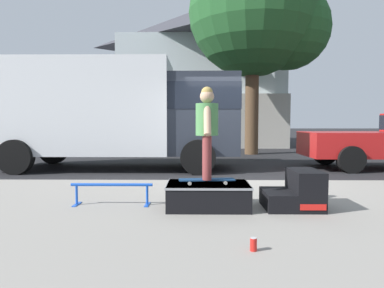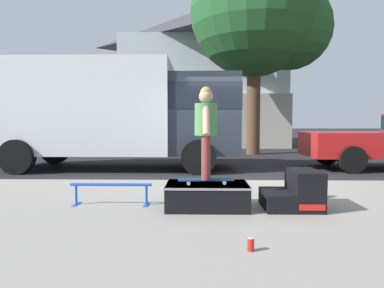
{
  "view_description": "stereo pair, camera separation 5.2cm",
  "coord_description": "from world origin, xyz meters",
  "px_view_note": "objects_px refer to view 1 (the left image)",
  "views": [
    {
      "loc": [
        -0.97,
        -7.72,
        1.34
      ],
      "look_at": [
        -1.05,
        -1.17,
        0.93
      ],
      "focal_mm": 32.24,
      "sensor_mm": 36.0,
      "label": 1
    },
    {
      "loc": [
        -0.91,
        -7.72,
        1.34
      ],
      "look_at": [
        -1.05,
        -1.17,
        0.93
      ],
      "focal_mm": 32.24,
      "sensor_mm": 36.0,
      "label": 2
    }
  ],
  "objects_px": {
    "soda_can": "(253,244)",
    "street_tree_main": "(260,16)",
    "grind_rail": "(112,189)",
    "skateboard": "(207,180)",
    "skate_box": "(208,195)",
    "box_truck": "(117,110)",
    "kicker_ramp": "(296,192)",
    "skater_kid": "(207,125)"
  },
  "relations": [
    {
      "from": "soda_can",
      "to": "skate_box",
      "type": "bearing_deg",
      "value": 102.86
    },
    {
      "from": "skateboard",
      "to": "soda_can",
      "type": "height_order",
      "value": "skateboard"
    },
    {
      "from": "skateboard",
      "to": "box_truck",
      "type": "relative_size",
      "value": 0.12
    },
    {
      "from": "skateboard",
      "to": "street_tree_main",
      "type": "bearing_deg",
      "value": 75.66
    },
    {
      "from": "skateboard",
      "to": "skater_kid",
      "type": "bearing_deg",
      "value": 0.0
    },
    {
      "from": "kicker_ramp",
      "to": "grind_rail",
      "type": "bearing_deg",
      "value": 176.78
    },
    {
      "from": "grind_rail",
      "to": "street_tree_main",
      "type": "xyz_separation_m",
      "value": [
        3.88,
        9.52,
        5.37
      ]
    },
    {
      "from": "skate_box",
      "to": "box_truck",
      "type": "relative_size",
      "value": 0.17
    },
    {
      "from": "skater_kid",
      "to": "grind_rail",
      "type": "bearing_deg",
      "value": 171.96
    },
    {
      "from": "skate_box",
      "to": "skateboard",
      "type": "bearing_deg",
      "value": -111.77
    },
    {
      "from": "skateboard",
      "to": "skater_kid",
      "type": "relative_size",
      "value": 0.62
    },
    {
      "from": "kicker_ramp",
      "to": "skater_kid",
      "type": "xyz_separation_m",
      "value": [
        -1.27,
        -0.05,
        0.95
      ]
    },
    {
      "from": "soda_can",
      "to": "kicker_ramp",
      "type": "bearing_deg",
      "value": 61.95
    },
    {
      "from": "soda_can",
      "to": "skater_kid",
      "type": "bearing_deg",
      "value": 103.86
    },
    {
      "from": "soda_can",
      "to": "street_tree_main",
      "type": "distance_m",
      "value": 12.77
    },
    {
      "from": "kicker_ramp",
      "to": "grind_rail",
      "type": "relative_size",
      "value": 0.65
    },
    {
      "from": "skater_kid",
      "to": "soda_can",
      "type": "xyz_separation_m",
      "value": [
        0.4,
        -1.6,
        -1.12
      ]
    },
    {
      "from": "kicker_ramp",
      "to": "skateboard",
      "type": "distance_m",
      "value": 1.29
    },
    {
      "from": "skate_box",
      "to": "kicker_ramp",
      "type": "distance_m",
      "value": 1.26
    },
    {
      "from": "grind_rail",
      "to": "box_truck",
      "type": "bearing_deg",
      "value": 101.89
    },
    {
      "from": "kicker_ramp",
      "to": "skate_box",
      "type": "bearing_deg",
      "value": 179.98
    },
    {
      "from": "skate_box",
      "to": "skater_kid",
      "type": "distance_m",
      "value": 0.99
    },
    {
      "from": "soda_can",
      "to": "skateboard",
      "type": "bearing_deg",
      "value": 103.86
    },
    {
      "from": "kicker_ramp",
      "to": "box_truck",
      "type": "distance_m",
      "value": 6.42
    },
    {
      "from": "skate_box",
      "to": "soda_can",
      "type": "bearing_deg",
      "value": -77.14
    },
    {
      "from": "soda_can",
      "to": "box_truck",
      "type": "distance_m",
      "value": 7.45
    },
    {
      "from": "skate_box",
      "to": "skater_kid",
      "type": "xyz_separation_m",
      "value": [
        -0.02,
        -0.05,
        0.99
      ]
    },
    {
      "from": "skate_box",
      "to": "skateboard",
      "type": "xyz_separation_m",
      "value": [
        -0.02,
        -0.05,
        0.22
      ]
    },
    {
      "from": "grind_rail",
      "to": "kicker_ramp",
      "type": "bearing_deg",
      "value": -3.22
    },
    {
      "from": "skateboard",
      "to": "box_truck",
      "type": "xyz_separation_m",
      "value": [
        -2.43,
        5.12,
        1.17
      ]
    },
    {
      "from": "skate_box",
      "to": "box_truck",
      "type": "xyz_separation_m",
      "value": [
        -2.45,
        5.07,
        1.39
      ]
    },
    {
      "from": "skate_box",
      "to": "grind_rail",
      "type": "bearing_deg",
      "value": 173.95
    },
    {
      "from": "skateboard",
      "to": "street_tree_main",
      "type": "xyz_separation_m",
      "value": [
        2.48,
        9.72,
        5.19
      ]
    },
    {
      "from": "street_tree_main",
      "to": "skater_kid",
      "type": "bearing_deg",
      "value": -104.34
    },
    {
      "from": "skate_box",
      "to": "soda_can",
      "type": "xyz_separation_m",
      "value": [
        0.38,
        -1.65,
        -0.13
      ]
    },
    {
      "from": "street_tree_main",
      "to": "skate_box",
      "type": "bearing_deg",
      "value": -104.3
    },
    {
      "from": "kicker_ramp",
      "to": "street_tree_main",
      "type": "distance_m",
      "value": 11.13
    },
    {
      "from": "grind_rail",
      "to": "skateboard",
      "type": "xyz_separation_m",
      "value": [
        1.39,
        -0.2,
        0.17
      ]
    },
    {
      "from": "box_truck",
      "to": "skate_box",
      "type": "bearing_deg",
      "value": -64.22
    },
    {
      "from": "kicker_ramp",
      "to": "street_tree_main",
      "type": "xyz_separation_m",
      "value": [
        1.21,
        9.67,
        5.38
      ]
    },
    {
      "from": "skater_kid",
      "to": "box_truck",
      "type": "xyz_separation_m",
      "value": [
        -2.43,
        5.12,
        0.4
      ]
    },
    {
      "from": "soda_can",
      "to": "street_tree_main",
      "type": "bearing_deg",
      "value": 79.55
    }
  ]
}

